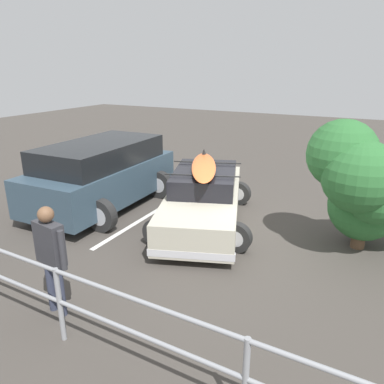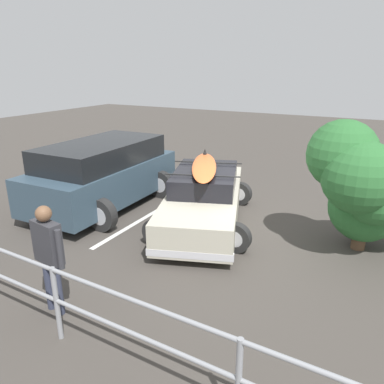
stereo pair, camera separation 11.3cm
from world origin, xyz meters
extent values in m
cube|color=#423D38|center=(0.00, 0.00, -0.01)|extent=(44.00, 44.00, 0.02)
cube|color=silver|center=(2.15, -0.31, 0.00)|extent=(0.12, 4.69, 0.00)
cube|color=#B7B29E|center=(0.73, -0.31, 0.50)|extent=(2.99, 4.72, 0.66)
cube|color=black|center=(0.79, -0.47, 1.04)|extent=(2.04, 2.48, 0.43)
cube|color=silver|center=(0.01, 1.75, 0.29)|extent=(1.57, 0.64, 0.14)
cube|color=silver|center=(1.46, -2.36, 0.29)|extent=(1.57, 0.64, 0.14)
cylinder|color=black|center=(-0.50, 0.72, 0.31)|extent=(0.62, 0.18, 0.62)
cylinder|color=#B7B7BC|center=(-0.50, 0.72, 0.31)|extent=(0.34, 0.19, 0.34)
cylinder|color=black|center=(1.04, 1.26, 0.31)|extent=(0.62, 0.18, 0.62)
cylinder|color=#B7B7BC|center=(1.04, 1.26, 0.31)|extent=(0.34, 0.19, 0.34)
cylinder|color=black|center=(0.42, -1.88, 0.31)|extent=(0.62, 0.18, 0.62)
cylinder|color=#B7B7BC|center=(0.42, -1.88, 0.31)|extent=(0.34, 0.19, 0.34)
cylinder|color=black|center=(1.96, -1.33, 0.31)|extent=(0.62, 0.18, 0.62)
cylinder|color=#B7B7BC|center=(1.96, -1.33, 0.31)|extent=(0.34, 0.19, 0.34)
cylinder|color=black|center=(0.60, 0.08, 1.29)|extent=(1.59, 0.59, 0.03)
cylinder|color=black|center=(0.99, -1.03, 1.29)|extent=(1.59, 0.59, 0.03)
ellipsoid|color=orange|center=(0.80, -0.44, 1.35)|extent=(1.66, 2.67, 0.09)
cone|color=black|center=(1.27, -1.41, 1.47)|extent=(0.10, 0.10, 0.14)
cube|color=#334756|center=(3.57, -0.06, 0.71)|extent=(2.01, 4.30, 0.92)
cube|color=black|center=(3.57, -0.06, 1.45)|extent=(1.83, 3.36, 0.56)
cylinder|color=black|center=(3.62, -2.29, 0.81)|extent=(0.69, 0.19, 0.69)
cylinder|color=black|center=(2.56, 1.20, 0.38)|extent=(0.76, 0.22, 0.76)
cylinder|color=#B7B7BC|center=(2.56, 1.20, 0.38)|extent=(0.42, 0.23, 0.42)
cylinder|color=black|center=(4.52, 1.24, 0.38)|extent=(0.76, 0.22, 0.76)
cylinder|color=#B7B7BC|center=(4.52, 1.24, 0.38)|extent=(0.42, 0.23, 0.42)
cylinder|color=black|center=(2.62, -1.36, 0.38)|extent=(0.76, 0.22, 0.76)
cylinder|color=#B7B7BC|center=(2.62, -1.36, 0.38)|extent=(0.42, 0.23, 0.42)
cylinder|color=black|center=(4.57, -1.32, 0.38)|extent=(0.76, 0.22, 0.76)
cylinder|color=#B7B7BC|center=(4.57, -1.32, 0.38)|extent=(0.42, 0.23, 0.42)
cylinder|color=#33384C|center=(1.09, 3.84, 0.42)|extent=(0.12, 0.12, 0.85)
cylinder|color=#33384C|center=(1.32, 3.81, 0.42)|extent=(0.12, 0.12, 0.85)
cube|color=#333338|center=(1.21, 3.82, 1.16)|extent=(0.52, 0.27, 0.64)
sphere|color=brown|center=(1.21, 3.82, 1.61)|extent=(0.23, 0.23, 0.23)
cylinder|color=#333338|center=(0.92, 3.87, 1.14)|extent=(0.09, 0.09, 0.60)
cylinder|color=#333338|center=(1.49, 3.78, 1.14)|extent=(0.09, 0.09, 0.60)
cylinder|color=gray|center=(-1.96, 4.32, 0.55)|extent=(0.07, 0.07, 1.10)
cylinder|color=gray|center=(0.68, 4.23, 0.55)|extent=(0.07, 0.07, 1.10)
cylinder|color=gray|center=(0.68, 4.23, 1.07)|extent=(10.55, 0.42, 0.06)
cylinder|color=gray|center=(0.68, 4.23, 0.61)|extent=(10.55, 0.42, 0.06)
cylinder|color=brown|center=(-2.67, -0.61, 0.28)|extent=(0.28, 0.28, 0.56)
sphere|color=#2D6B33|center=(-2.85, -0.18, 1.28)|extent=(1.05, 1.05, 1.05)
sphere|color=#2D6B33|center=(-2.67, -0.74, 0.87)|extent=(1.42, 1.42, 1.42)
sphere|color=#2D6B33|center=(-2.54, -0.02, 1.67)|extent=(1.37, 1.37, 1.37)
sphere|color=#2D6B33|center=(-2.45, -0.32, 1.55)|extent=(1.21, 1.21, 1.21)
sphere|color=#2D6B33|center=(-2.45, -0.49, 1.57)|extent=(1.01, 1.01, 1.01)
sphere|color=#2D6B33|center=(-2.18, -0.30, 1.98)|extent=(1.34, 1.34, 1.34)
camera|label=1|loc=(-2.83, 7.18, 3.58)|focal=35.00mm
camera|label=2|loc=(-2.93, 7.13, 3.58)|focal=35.00mm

